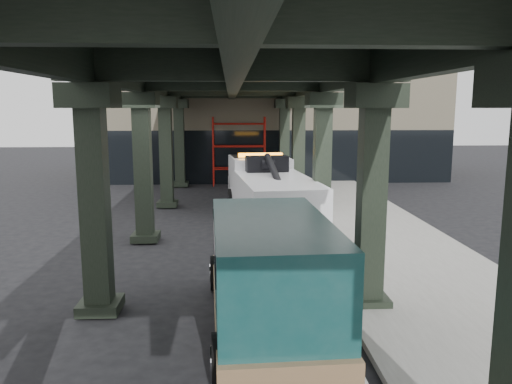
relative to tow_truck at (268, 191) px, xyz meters
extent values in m
plane|color=black|center=(-0.94, -4.12, -1.37)|extent=(90.00, 90.00, 0.00)
cube|color=gray|center=(3.56, -2.12, -1.29)|extent=(5.00, 40.00, 0.15)
cube|color=silver|center=(0.76, -2.12, -1.36)|extent=(0.12, 38.00, 0.01)
cube|color=black|center=(1.66, -8.12, 1.13)|extent=(0.55, 0.55, 5.00)
cube|color=black|center=(1.66, -8.12, 3.38)|extent=(1.10, 1.10, 0.50)
cube|color=black|center=(1.66, -8.12, -1.19)|extent=(0.90, 0.90, 0.24)
cube|color=black|center=(1.66, -2.12, 1.13)|extent=(0.55, 0.55, 5.00)
cube|color=black|center=(1.66, -2.12, 3.38)|extent=(1.10, 1.10, 0.50)
cube|color=black|center=(1.66, -2.12, -1.19)|extent=(0.90, 0.90, 0.24)
cube|color=black|center=(1.66, 3.88, 1.13)|extent=(0.55, 0.55, 5.00)
cube|color=black|center=(1.66, 3.88, 3.38)|extent=(1.10, 1.10, 0.50)
cube|color=black|center=(1.66, 3.88, -1.19)|extent=(0.90, 0.90, 0.24)
cube|color=black|center=(1.66, 9.88, 1.13)|extent=(0.55, 0.55, 5.00)
cube|color=black|center=(1.66, 9.88, 3.38)|extent=(1.10, 1.10, 0.50)
cube|color=black|center=(1.66, 9.88, -1.19)|extent=(0.90, 0.90, 0.24)
cube|color=black|center=(-4.34, -8.12, 1.13)|extent=(0.55, 0.55, 5.00)
cube|color=black|center=(-4.34, -8.12, 3.38)|extent=(1.10, 1.10, 0.50)
cube|color=black|center=(-4.34, -8.12, -1.19)|extent=(0.90, 0.90, 0.24)
cube|color=black|center=(-4.34, -2.12, 1.13)|extent=(0.55, 0.55, 5.00)
cube|color=black|center=(-4.34, -2.12, 3.38)|extent=(1.10, 1.10, 0.50)
cube|color=black|center=(-4.34, -2.12, -1.19)|extent=(0.90, 0.90, 0.24)
cube|color=black|center=(-4.34, 3.88, 1.13)|extent=(0.55, 0.55, 5.00)
cube|color=black|center=(-4.34, 3.88, 3.38)|extent=(1.10, 1.10, 0.50)
cube|color=black|center=(-4.34, 3.88, -1.19)|extent=(0.90, 0.90, 0.24)
cube|color=black|center=(-4.34, 9.88, 1.13)|extent=(0.55, 0.55, 5.00)
cube|color=black|center=(-4.34, 9.88, 3.38)|extent=(1.10, 1.10, 0.50)
cube|color=black|center=(-4.34, 9.88, -1.19)|extent=(0.90, 0.90, 0.24)
cube|color=black|center=(1.66, -2.12, 4.18)|extent=(0.35, 32.00, 1.10)
cube|color=black|center=(-4.34, -2.12, 4.18)|extent=(0.35, 32.00, 1.10)
cube|color=black|center=(-1.34, -2.12, 4.18)|extent=(0.35, 32.00, 1.10)
cube|color=black|center=(-1.34, -2.12, 4.88)|extent=(7.40, 32.00, 0.30)
cube|color=#C6B793|center=(1.06, 15.88, 2.63)|extent=(22.00, 10.00, 8.00)
cylinder|color=#AF160E|center=(-2.44, 10.78, 0.63)|extent=(0.08, 0.08, 4.00)
cylinder|color=#AF160E|center=(-2.44, 9.98, 0.63)|extent=(0.08, 0.08, 4.00)
cylinder|color=#AF160E|center=(0.56, 10.78, 0.63)|extent=(0.08, 0.08, 4.00)
cylinder|color=#AF160E|center=(0.56, 9.98, 0.63)|extent=(0.08, 0.08, 4.00)
cylinder|color=#AF160E|center=(-0.94, 10.78, -0.37)|extent=(3.00, 0.08, 0.08)
cylinder|color=#AF160E|center=(-0.94, 10.78, 0.93)|extent=(3.00, 0.08, 0.08)
cylinder|color=#AF160E|center=(-0.94, 10.78, 2.23)|extent=(3.00, 0.08, 0.08)
cube|color=black|center=(0.06, -0.52, -0.66)|extent=(1.82, 7.65, 0.25)
cube|color=white|center=(-0.22, 2.04, 0.20)|extent=(2.62, 2.67, 1.82)
cube|color=white|center=(-0.33, 3.10, -0.30)|extent=(2.44, 0.96, 0.91)
cube|color=black|center=(-0.25, 2.29, 0.71)|extent=(2.35, 1.55, 0.86)
cube|color=white|center=(0.18, -1.68, 0.00)|extent=(2.96, 5.29, 1.42)
cube|color=orange|center=(-0.20, 1.84, 1.21)|extent=(1.84, 0.48, 0.16)
cube|color=black|center=(-0.04, 0.33, 1.01)|extent=(1.67, 0.78, 0.61)
cylinder|color=black|center=(0.16, -1.48, 0.76)|extent=(0.62, 3.54, 1.36)
cube|color=black|center=(0.46, -4.25, -1.01)|extent=(0.45, 1.44, 0.18)
cube|color=black|center=(0.53, -4.95, -1.06)|extent=(1.64, 0.43, 0.18)
cylinder|color=black|center=(-1.36, 2.22, -0.81)|extent=(0.47, 1.14, 1.11)
cylinder|color=silver|center=(-1.36, 2.22, -0.81)|extent=(0.46, 0.65, 0.61)
cylinder|color=black|center=(0.85, 2.46, -0.81)|extent=(0.47, 1.14, 1.11)
cylinder|color=silver|center=(0.85, 2.46, -0.81)|extent=(0.46, 0.65, 0.61)
cylinder|color=black|center=(-1.00, -1.10, -0.81)|extent=(0.47, 1.14, 1.11)
cylinder|color=silver|center=(-1.00, -1.10, -0.81)|extent=(0.46, 0.65, 0.61)
cylinder|color=black|center=(1.21, -0.86, -0.81)|extent=(0.47, 1.14, 1.11)
cylinder|color=silver|center=(1.21, -0.86, -0.81)|extent=(0.46, 0.65, 0.61)
cylinder|color=black|center=(-0.86, -2.40, -0.81)|extent=(0.47, 1.14, 1.11)
cylinder|color=silver|center=(-0.86, -2.40, -0.81)|extent=(0.46, 0.65, 0.61)
cylinder|color=black|center=(1.35, -2.16, -0.81)|extent=(0.47, 1.14, 1.11)
cylinder|color=silver|center=(1.35, -2.16, -0.81)|extent=(0.46, 0.65, 0.61)
cube|color=#124141|center=(-0.78, -6.69, -0.38)|extent=(2.17, 1.23, 0.93)
cube|color=#124141|center=(-0.66, -9.53, 0.03)|extent=(2.37, 4.74, 2.02)
cube|color=olive|center=(-0.68, -9.12, -0.80)|extent=(2.46, 5.88, 0.36)
cube|color=black|center=(-0.77, -7.10, 0.44)|extent=(2.03, 0.53, 0.86)
cube|color=black|center=(-0.67, -9.22, 0.55)|extent=(2.36, 3.81, 0.57)
cube|color=silver|center=(-0.81, -6.14, -0.80)|extent=(2.07, 0.21, 0.31)
cylinder|color=black|center=(-1.81, -6.79, -0.93)|extent=(0.33, 0.88, 0.87)
cylinder|color=silver|center=(-1.81, -6.79, -0.93)|extent=(0.35, 0.49, 0.48)
cylinder|color=black|center=(0.25, -6.70, -0.93)|extent=(0.33, 0.88, 0.87)
cylinder|color=silver|center=(0.25, -6.70, -0.93)|extent=(0.35, 0.49, 0.48)
cylinder|color=black|center=(-1.62, -11.12, -0.93)|extent=(0.33, 0.88, 0.87)
cylinder|color=silver|center=(-1.62, -11.12, -0.93)|extent=(0.35, 0.49, 0.48)
cylinder|color=black|center=(0.44, -11.03, -0.93)|extent=(0.33, 0.88, 0.87)
cylinder|color=silver|center=(0.44, -11.03, -0.93)|extent=(0.35, 0.49, 0.48)
camera|label=1|loc=(-1.43, -18.76, 3.13)|focal=35.00mm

